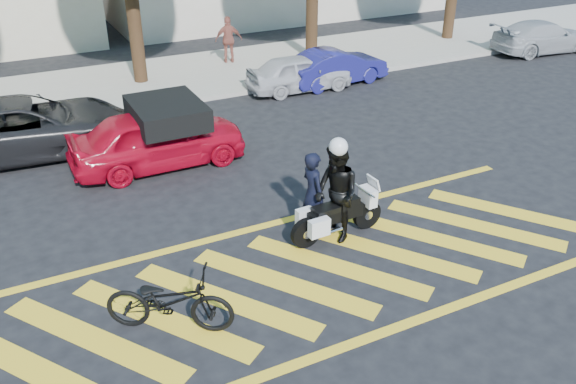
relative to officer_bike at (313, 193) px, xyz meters
name	(u,v)px	position (x,y,z in m)	size (l,w,h in m)	color
ground	(313,273)	(-0.69, -1.29, -0.87)	(90.00, 90.00, 0.00)	black
sidewalk	(142,83)	(-0.69, 10.71, -0.80)	(60.00, 5.00, 0.15)	#9E998E
crosswalk	(311,274)	(-0.73, -1.29, -0.87)	(12.33, 4.00, 0.01)	yellow
officer_bike	(313,193)	(0.00, 0.00, 0.00)	(0.63, 0.42, 1.74)	black
bicycle	(169,301)	(-3.42, -1.57, -0.33)	(0.72, 2.05, 1.08)	black
police_motorcycle	(336,216)	(0.30, -0.41, -0.38)	(2.06, 0.67, 0.91)	black
officer_moto	(336,193)	(0.29, -0.41, 0.12)	(0.96, 0.75, 1.98)	black
red_convertible	(158,138)	(-1.88, 4.38, -0.15)	(1.70, 4.22, 1.44)	#BA0820
parked_mid_left	(27,127)	(-4.63, 6.51, -0.14)	(2.43, 5.28, 1.47)	black
parked_mid_right	(299,73)	(3.81, 7.86, -0.28)	(1.40, 3.47, 1.18)	silver
parked_right	(336,67)	(5.21, 7.91, -0.28)	(1.25, 3.58, 1.18)	navy
parked_far_right	(543,37)	(14.47, 7.68, -0.26)	(1.71, 4.20, 1.22)	#A5A7AC
pedestrian_right	(229,40)	(2.79, 11.43, 0.11)	(0.97, 0.40, 1.65)	#A05749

